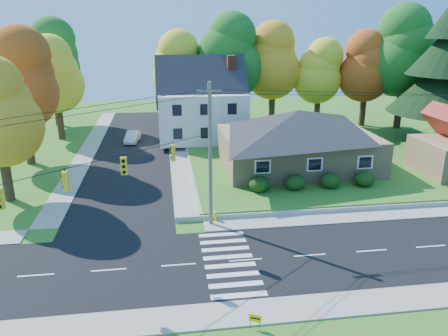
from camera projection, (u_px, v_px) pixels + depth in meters
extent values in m
plane|color=#3D7923|center=(246.00, 260.00, 26.13)|extent=(120.00, 120.00, 0.00)
cube|color=black|center=(246.00, 260.00, 26.12)|extent=(90.00, 8.00, 0.02)
cube|color=black|center=(134.00, 149.00, 49.51)|extent=(8.00, 44.00, 0.02)
cube|color=#9C9A90|center=(232.00, 224.00, 30.82)|extent=(90.00, 2.00, 0.08)
cube|color=#9C9A90|center=(265.00, 311.00, 21.41)|extent=(90.00, 2.00, 0.08)
cube|color=#3D7923|center=(327.00, 152.00, 47.54)|extent=(30.00, 30.00, 0.50)
cube|color=tan|center=(297.00, 150.00, 41.59)|extent=(14.00, 10.00, 3.20)
pyramid|color=#26262B|center=(298.00, 122.00, 40.75)|extent=(14.60, 10.60, 2.20)
cube|color=silver|center=(202.00, 115.00, 51.43)|extent=(10.00, 8.00, 5.60)
pyramid|color=#26262B|center=(201.00, 81.00, 50.19)|extent=(10.40, 8.40, 2.40)
cube|color=brown|center=(231.00, 97.00, 51.28)|extent=(0.90, 0.90, 9.60)
ellipsoid|color=#163A10|center=(259.00, 184.00, 35.39)|extent=(1.70, 1.70, 1.27)
ellipsoid|color=#163A10|center=(295.00, 182.00, 35.79)|extent=(1.70, 1.70, 1.27)
ellipsoid|color=#163A10|center=(330.00, 180.00, 36.19)|extent=(1.70, 1.70, 1.27)
ellipsoid|color=#163A10|center=(364.00, 179.00, 36.59)|extent=(1.70, 1.70, 1.27)
cylinder|color=#666059|center=(210.00, 157.00, 29.26)|extent=(0.26, 0.26, 10.00)
cube|color=#666059|center=(210.00, 91.00, 27.88)|extent=(1.60, 0.12, 0.12)
cube|color=gold|center=(66.00, 181.00, 21.87)|extent=(0.26, 0.34, 1.00)
cube|color=gold|center=(124.00, 166.00, 24.26)|extent=(0.34, 0.26, 1.00)
cube|color=gold|center=(173.00, 153.00, 26.75)|extent=(0.26, 0.34, 1.00)
cylinder|color=black|center=(98.00, 161.00, 23.00)|extent=(13.02, 10.43, 0.04)
cylinder|color=#3F2A19|center=(182.00, 107.00, 56.84)|extent=(0.80, 0.80, 5.40)
sphere|color=gold|center=(181.00, 77.00, 55.63)|extent=(6.72, 6.72, 6.72)
sphere|color=gold|center=(181.00, 63.00, 55.10)|extent=(5.91, 5.91, 5.91)
sphere|color=gold|center=(180.00, 50.00, 54.58)|extent=(5.11, 5.11, 5.11)
cylinder|color=#3F2A19|center=(229.00, 104.00, 56.56)|extent=(0.86, 0.86, 6.30)
sphere|color=#226B20|center=(229.00, 68.00, 55.14)|extent=(7.84, 7.84, 7.84)
sphere|color=#226B20|center=(229.00, 52.00, 54.53)|extent=(6.90, 6.90, 6.90)
sphere|color=#226B20|center=(229.00, 36.00, 53.92)|extent=(5.96, 5.96, 5.96)
cylinder|color=#3F2A19|center=(272.00, 103.00, 58.37)|extent=(0.83, 0.83, 5.85)
sphere|color=orange|center=(273.00, 71.00, 57.06)|extent=(7.28, 7.28, 7.28)
sphere|color=orange|center=(273.00, 57.00, 56.49)|extent=(6.41, 6.41, 6.41)
sphere|color=orange|center=(274.00, 42.00, 55.92)|extent=(5.53, 5.53, 5.53)
cylinder|color=#3F2A19|center=(317.00, 107.00, 58.38)|extent=(0.77, 0.77, 4.95)
sphere|color=gold|center=(319.00, 80.00, 57.26)|extent=(6.16, 6.16, 6.16)
sphere|color=gold|center=(320.00, 68.00, 56.78)|extent=(5.42, 5.42, 5.42)
sphere|color=gold|center=(321.00, 56.00, 56.30)|extent=(4.68, 4.68, 4.68)
cylinder|color=#3F2A19|center=(363.00, 105.00, 58.17)|extent=(0.80, 0.80, 5.40)
sphere|color=#B14A16|center=(366.00, 76.00, 56.95)|extent=(6.72, 6.72, 6.72)
sphere|color=#B14A16|center=(367.00, 63.00, 56.42)|extent=(5.91, 5.91, 5.91)
sphere|color=#B14A16|center=(369.00, 49.00, 55.90)|extent=(5.11, 5.11, 5.11)
cylinder|color=#3F2A19|center=(400.00, 102.00, 56.61)|extent=(0.89, 0.89, 6.75)
sphere|color=#226B20|center=(404.00, 64.00, 55.09)|extent=(8.40, 8.40, 8.40)
sphere|color=#226B20|center=(407.00, 47.00, 54.43)|extent=(7.39, 7.39, 7.39)
sphere|color=#226B20|center=(409.00, 29.00, 53.78)|extent=(6.38, 6.38, 6.38)
cylinder|color=#3F2A19|center=(442.00, 130.00, 49.82)|extent=(0.40, 0.40, 2.88)
cylinder|color=#3F2A19|center=(6.00, 171.00, 34.37)|extent=(0.77, 0.77, 4.95)
cylinder|color=#3F2A19|center=(28.00, 135.00, 43.50)|extent=(0.83, 0.83, 5.85)
sphere|color=#B14A16|center=(21.00, 93.00, 42.19)|extent=(7.28, 7.28, 7.28)
sphere|color=#B14A16|center=(19.00, 74.00, 41.62)|extent=(6.41, 6.41, 6.41)
sphere|color=#B14A16|center=(16.00, 54.00, 41.05)|extent=(5.53, 5.53, 5.53)
cylinder|color=#3F2A19|center=(60.00, 117.00, 53.12)|extent=(0.80, 0.80, 5.40)
sphere|color=gold|center=(56.00, 85.00, 51.90)|extent=(6.72, 6.72, 6.72)
sphere|color=gold|center=(54.00, 71.00, 51.37)|extent=(5.91, 5.91, 5.91)
sphere|color=gold|center=(52.00, 56.00, 50.85)|extent=(5.11, 5.11, 5.11)
cylinder|color=#3F2A19|center=(57.00, 103.00, 60.23)|extent=(0.86, 0.86, 6.30)
sphere|color=#226B20|center=(53.00, 69.00, 58.81)|extent=(7.84, 7.84, 7.84)
sphere|color=#226B20|center=(51.00, 54.00, 58.20)|extent=(6.90, 6.90, 6.90)
sphere|color=#226B20|center=(49.00, 39.00, 57.59)|extent=(5.96, 5.96, 5.96)
imported|color=silver|center=(132.00, 137.00, 52.16)|extent=(1.86, 4.05, 1.29)
cylinder|color=yellow|center=(215.00, 221.00, 31.31)|extent=(0.34, 0.34, 0.10)
cylinder|color=yellow|center=(215.00, 217.00, 31.22)|extent=(0.23, 0.23, 0.52)
sphere|color=yellow|center=(215.00, 213.00, 31.12)|extent=(0.25, 0.25, 0.25)
cylinder|color=yellow|center=(215.00, 216.00, 31.19)|extent=(0.44, 0.22, 0.11)
cylinder|color=black|center=(250.00, 324.00, 20.17)|extent=(0.02, 0.02, 0.49)
cylinder|color=black|center=(260.00, 323.00, 20.23)|extent=(0.02, 0.02, 0.49)
cube|color=#FFF800|center=(255.00, 318.00, 20.11)|extent=(0.55, 0.27, 0.39)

